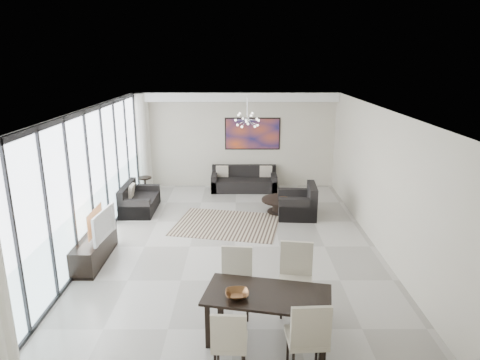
{
  "coord_description": "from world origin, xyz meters",
  "views": [
    {
      "loc": [
        0.1,
        -8.35,
        3.88
      ],
      "look_at": [
        0.11,
        0.79,
        1.25
      ],
      "focal_mm": 32.0,
      "sensor_mm": 36.0,
      "label": 1
    }
  ],
  "objects_px": {
    "television": "(99,224)",
    "sofa_main": "(244,182)",
    "dining_table": "(267,299)",
    "coffee_table": "(281,205)",
    "tv_console": "(94,249)"
  },
  "relations": [
    {
      "from": "sofa_main",
      "to": "tv_console",
      "type": "distance_m",
      "value": 5.58
    },
    {
      "from": "dining_table",
      "to": "television",
      "type": "bearing_deg",
      "value": 142.07
    },
    {
      "from": "tv_console",
      "to": "coffee_table",
      "type": "bearing_deg",
      "value": 35.02
    },
    {
      "from": "sofa_main",
      "to": "tv_console",
      "type": "height_order",
      "value": "sofa_main"
    },
    {
      "from": "tv_console",
      "to": "dining_table",
      "type": "bearing_deg",
      "value": -37.12
    },
    {
      "from": "television",
      "to": "tv_console",
      "type": "bearing_deg",
      "value": 77.62
    },
    {
      "from": "sofa_main",
      "to": "television",
      "type": "height_order",
      "value": "television"
    },
    {
      "from": "dining_table",
      "to": "sofa_main",
      "type": "bearing_deg",
      "value": 91.99
    },
    {
      "from": "coffee_table",
      "to": "tv_console",
      "type": "distance_m",
      "value": 4.81
    },
    {
      "from": "sofa_main",
      "to": "coffee_table",
      "type": "bearing_deg",
      "value": -64.29
    },
    {
      "from": "dining_table",
      "to": "coffee_table",
      "type": "bearing_deg",
      "value": 82.5
    },
    {
      "from": "tv_console",
      "to": "dining_table",
      "type": "xyz_separation_m",
      "value": [
        3.25,
        -2.46,
        0.38
      ]
    },
    {
      "from": "tv_console",
      "to": "television",
      "type": "distance_m",
      "value": 0.56
    },
    {
      "from": "coffee_table",
      "to": "television",
      "type": "height_order",
      "value": "television"
    },
    {
      "from": "television",
      "to": "sofa_main",
      "type": "bearing_deg",
      "value": -25.32
    }
  ]
}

